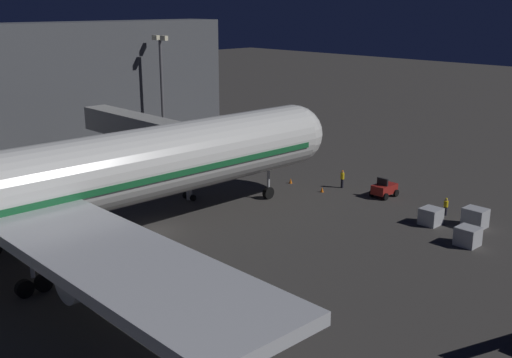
% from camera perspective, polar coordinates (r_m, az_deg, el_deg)
% --- Properties ---
extents(ground_plane, '(320.00, 320.00, 0.00)m').
position_cam_1_polar(ground_plane, '(52.80, -9.36, -4.84)').
color(ground_plane, '#383533').
extents(airliner_at_gate, '(51.06, 61.77, 18.37)m').
position_cam_1_polar(airliner_at_gate, '(46.21, -20.73, -1.07)').
color(airliner_at_gate, silver).
rests_on(airliner_at_gate, ground_plane).
extents(jet_bridge, '(20.19, 3.40, 7.46)m').
position_cam_1_polar(jet_bridge, '(64.05, -9.50, 4.35)').
color(jet_bridge, '#9E9E99').
rests_on(jet_bridge, ground_plane).
extents(apron_floodlight_mast, '(2.90, 0.50, 14.57)m').
position_cam_1_polar(apron_floodlight_mast, '(81.88, -8.68, 8.80)').
color(apron_floodlight_mast, '#59595E').
rests_on(apron_floodlight_mast, ground_plane).
extents(baggage_tug_lead, '(1.86, 2.53, 1.95)m').
position_cam_1_polar(baggage_tug_lead, '(62.56, 11.72, -0.91)').
color(baggage_tug_lead, maroon).
rests_on(baggage_tug_lead, ground_plane).
extents(baggage_container_near_belt, '(1.61, 1.64, 1.46)m').
position_cam_1_polar(baggage_container_near_belt, '(55.72, 15.79, -3.32)').
color(baggage_container_near_belt, '#B7BABF').
rests_on(baggage_container_near_belt, ground_plane).
extents(baggage_container_mid_row, '(1.69, 1.59, 1.50)m').
position_cam_1_polar(baggage_container_mid_row, '(51.85, 18.91, -5.01)').
color(baggage_container_mid_row, '#B7BABF').
rests_on(baggage_container_mid_row, ground_plane).
extents(baggage_container_far_row, '(1.88, 1.52, 1.65)m').
position_cam_1_polar(baggage_container_far_row, '(56.24, 19.52, -3.37)').
color(baggage_container_far_row, '#B7BABF').
rests_on(baggage_container_far_row, ground_plane).
extents(ground_crew_by_belt_loader, '(0.40, 0.40, 1.66)m').
position_cam_1_polar(ground_crew_by_belt_loader, '(58.35, 17.07, -2.38)').
color(ground_crew_by_belt_loader, black).
rests_on(ground_crew_by_belt_loader, ground_plane).
extents(ground_crew_marshaller_fwd, '(0.40, 0.40, 1.89)m').
position_cam_1_polar(ground_crew_marshaller_fwd, '(64.73, 7.95, 0.09)').
color(ground_crew_marshaller_fwd, black).
rests_on(ground_crew_marshaller_fwd, ground_plane).
extents(traffic_cone_nose_port, '(0.36, 0.36, 0.55)m').
position_cam_1_polar(traffic_cone_nose_port, '(63.19, 6.10, -0.97)').
color(traffic_cone_nose_port, orange).
rests_on(traffic_cone_nose_port, ground_plane).
extents(traffic_cone_nose_starboard, '(0.36, 0.36, 0.55)m').
position_cam_1_polar(traffic_cone_nose_starboard, '(66.00, 3.20, -0.17)').
color(traffic_cone_nose_starboard, orange).
rests_on(traffic_cone_nose_starboard, ground_plane).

